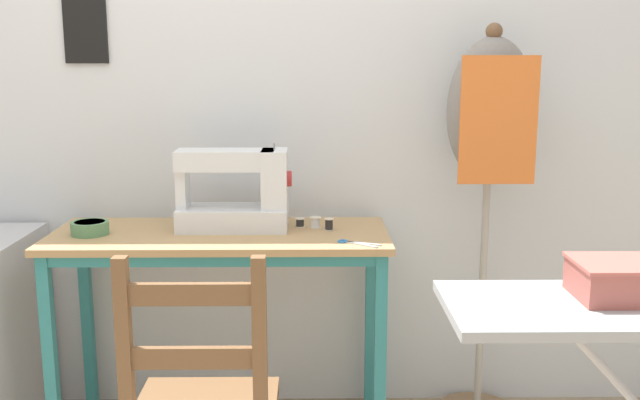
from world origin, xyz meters
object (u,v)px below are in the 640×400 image
at_px(scissors, 352,243).
at_px(sewing_machine, 239,192).
at_px(thread_spool_near_machine, 300,223).
at_px(thread_spool_mid_table, 315,222).
at_px(fabric_bowl, 90,228).
at_px(storage_box, 615,280).
at_px(dress_form, 490,137).
at_px(thread_spool_far_edge, 329,224).

bearing_deg(scissors, sewing_machine, 151.58).
xyz_separation_m(thread_spool_near_machine, thread_spool_mid_table, (0.06, -0.01, 0.00)).
distance_m(thread_spool_near_machine, thread_spool_mid_table, 0.06).
bearing_deg(sewing_machine, fabric_bowl, -171.32).
distance_m(sewing_machine, scissors, 0.47).
bearing_deg(fabric_bowl, storage_box, -30.48).
distance_m(thread_spool_mid_table, dress_form, 0.70).
height_order(dress_form, storage_box, dress_form).
xyz_separation_m(sewing_machine, thread_spool_mid_table, (0.27, 0.01, -0.11)).
xyz_separation_m(fabric_bowl, dress_form, (1.42, 0.14, 0.30)).
xyz_separation_m(thread_spool_near_machine, storage_box, (0.74, -0.97, 0.09)).
bearing_deg(thread_spool_mid_table, sewing_machine, -177.44).
distance_m(fabric_bowl, storage_box, 1.71).
bearing_deg(thread_spool_near_machine, storage_box, -52.71).
height_order(fabric_bowl, thread_spool_near_machine, fabric_bowl).
xyz_separation_m(thread_spool_near_machine, dress_form, (0.69, 0.03, 0.31)).
bearing_deg(scissors, thread_spool_far_edge, 111.25).
xyz_separation_m(scissors, dress_form, (0.51, 0.27, 0.32)).
bearing_deg(thread_spool_near_machine, sewing_machine, -173.03).
relative_size(thread_spool_mid_table, storage_box, 0.23).
relative_size(scissors, thread_spool_mid_table, 3.38).
bearing_deg(fabric_bowl, thread_spool_near_machine, 8.17).
height_order(sewing_machine, storage_box, sewing_machine).
distance_m(fabric_bowl, thread_spool_far_edge, 0.84).
relative_size(thread_spool_far_edge, storage_box, 0.23).
height_order(sewing_machine, fabric_bowl, sewing_machine).
relative_size(fabric_bowl, thread_spool_near_machine, 3.64).
relative_size(dress_form, storage_box, 8.05).
bearing_deg(sewing_machine, storage_box, -44.62).
bearing_deg(thread_spool_near_machine, thread_spool_far_edge, -26.14).
relative_size(sewing_machine, dress_form, 0.27).
height_order(scissors, thread_spool_far_edge, thread_spool_far_edge).
bearing_deg(thread_spool_near_machine, dress_form, 2.73).
height_order(thread_spool_far_edge, storage_box, storage_box).
height_order(thread_spool_mid_table, dress_form, dress_form).
xyz_separation_m(sewing_machine, fabric_bowl, (-0.51, -0.08, -0.11)).
xyz_separation_m(thread_spool_far_edge, storage_box, (0.64, -0.92, 0.08)).
relative_size(thread_spool_near_machine, storage_box, 0.19).
xyz_separation_m(fabric_bowl, storage_box, (1.47, -0.87, 0.08)).
bearing_deg(dress_form, thread_spool_near_machine, -177.27).
bearing_deg(thread_spool_far_edge, fabric_bowl, -176.32).
distance_m(sewing_machine, fabric_bowl, 0.53).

